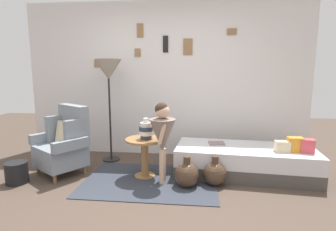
# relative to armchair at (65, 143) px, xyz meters

# --- Properties ---
(ground_plane) EXTENTS (12.00, 12.00, 0.00)m
(ground_plane) POSITION_rel_armchair_xyz_m (1.33, -0.87, -0.44)
(ground_plane) COLOR #4C3D33
(gallery_wall) EXTENTS (4.80, 0.12, 2.60)m
(gallery_wall) POSITION_rel_armchair_xyz_m (1.33, 1.08, 0.86)
(gallery_wall) COLOR silver
(gallery_wall) RESTS_ON ground
(rug) EXTENTS (1.74, 1.24, 0.01)m
(rug) POSITION_rel_armchair_xyz_m (1.27, -0.18, -0.43)
(rug) COLOR #333842
(rug) RESTS_ON ground
(armchair) EXTENTS (0.90, 0.85, 0.97)m
(armchair) POSITION_rel_armchair_xyz_m (0.00, 0.00, 0.00)
(armchair) COLOR olive
(armchair) RESTS_ON ground
(daybed) EXTENTS (1.96, 0.96, 0.40)m
(daybed) POSITION_rel_armchair_xyz_m (2.55, 0.20, -0.24)
(daybed) COLOR #4C4742
(daybed) RESTS_ON ground
(pillow_head) EXTENTS (0.18, 0.15, 0.18)m
(pillow_head) POSITION_rel_armchair_xyz_m (3.31, 0.02, 0.05)
(pillow_head) COLOR #D64C56
(pillow_head) RESTS_ON daybed
(pillow_mid) EXTENTS (0.19, 0.12, 0.19)m
(pillow_mid) POSITION_rel_armchair_xyz_m (3.17, 0.05, 0.06)
(pillow_mid) COLOR orange
(pillow_mid) RESTS_ON daybed
(pillow_back) EXTENTS (0.19, 0.13, 0.14)m
(pillow_back) POSITION_rel_armchair_xyz_m (3.00, 0.03, 0.03)
(pillow_back) COLOR beige
(pillow_back) RESTS_ON daybed
(side_table) EXTENTS (0.52, 0.52, 0.54)m
(side_table) POSITION_rel_armchair_xyz_m (1.17, -0.03, -0.06)
(side_table) COLOR #9E7042
(side_table) RESTS_ON ground
(vase_striped) EXTENTS (0.19, 0.19, 0.29)m
(vase_striped) POSITION_rel_armchair_xyz_m (1.19, -0.05, 0.22)
(vase_striped) COLOR #2D384C
(vase_striped) RESTS_ON side_table
(floor_lamp) EXTENTS (0.42, 0.42, 1.64)m
(floor_lamp) POSITION_rel_armchair_xyz_m (0.48, 0.61, 0.98)
(floor_lamp) COLOR black
(floor_lamp) RESTS_ON ground
(person_child) EXTENTS (0.34, 0.34, 1.06)m
(person_child) POSITION_rel_armchair_xyz_m (1.44, -0.21, 0.24)
(person_child) COLOR #D8AD8E
(person_child) RESTS_ON ground
(book_on_daybed) EXTENTS (0.23, 0.18, 0.03)m
(book_on_daybed) POSITION_rel_armchair_xyz_m (2.17, 0.32, -0.02)
(book_on_daybed) COLOR gray
(book_on_daybed) RESTS_ON daybed
(demijohn_near) EXTENTS (0.31, 0.31, 0.40)m
(demijohn_near) POSITION_rel_armchair_xyz_m (1.76, -0.30, -0.28)
(demijohn_near) COLOR #473323
(demijohn_near) RESTS_ON ground
(demijohn_far) EXTENTS (0.30, 0.30, 0.39)m
(demijohn_far) POSITION_rel_armchair_xyz_m (2.12, -0.22, -0.28)
(demijohn_far) COLOR #473323
(demijohn_far) RESTS_ON ground
(magazine_basket) EXTENTS (0.28, 0.28, 0.28)m
(magazine_basket) POSITION_rel_armchair_xyz_m (-0.46, -0.43, -0.30)
(magazine_basket) COLOR black
(magazine_basket) RESTS_ON ground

